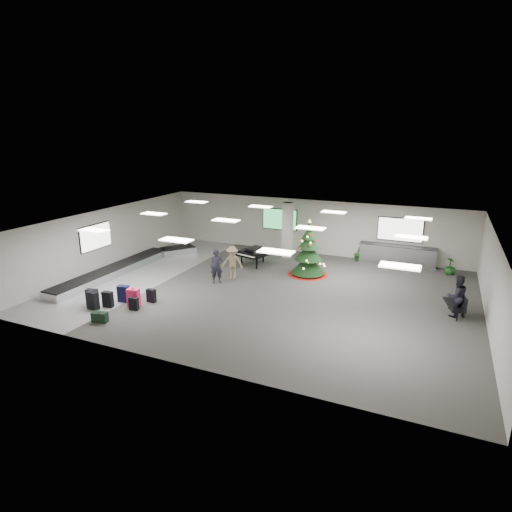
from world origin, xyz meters
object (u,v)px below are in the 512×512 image
at_px(traveler_a, 217,267).
at_px(potted_plant_left, 359,253).
at_px(baggage_carousel, 128,266).
at_px(traveler_bench, 457,296).
at_px(grand_piano, 256,252).
at_px(traveler_b, 232,262).
at_px(bench, 457,302).
at_px(christmas_tree, 308,256).
at_px(pink_suitcase, 134,298).
at_px(service_counter, 397,255).
at_px(potted_plant_right, 450,266).

height_order(traveler_a, potted_plant_left, traveler_a).
bearing_deg(baggage_carousel, traveler_bench, 1.99).
distance_m(grand_piano, potted_plant_left, 5.85).
relative_size(baggage_carousel, traveler_bench, 5.68).
bearing_deg(traveler_b, traveler_bench, -16.60).
distance_m(bench, traveler_a, 10.54).
relative_size(christmas_tree, grand_piano, 1.44).
xyz_separation_m(pink_suitcase, christmas_tree, (5.41, 6.93, 0.60)).
bearing_deg(traveler_bench, traveler_a, -29.44).
distance_m(service_counter, potted_plant_right, 2.76).
xyz_separation_m(baggage_carousel, potted_plant_left, (10.78, 6.58, 0.24)).
bearing_deg(traveler_bench, grand_piano, -48.45).
distance_m(christmas_tree, grand_piano, 3.16).
xyz_separation_m(traveler_a, traveler_b, (0.36, 0.95, -0.01)).
bearing_deg(christmas_tree, traveler_bench, -20.67).
distance_m(christmas_tree, potted_plant_left, 3.98).
height_order(pink_suitcase, potted_plant_right, potted_plant_right).
relative_size(traveler_bench, potted_plant_left, 1.89).
bearing_deg(potted_plant_left, pink_suitcase, -125.11).
distance_m(traveler_bench, potted_plant_right, 5.54).
bearing_deg(grand_piano, potted_plant_left, 46.38).
height_order(bench, traveler_b, traveler_b).
xyz_separation_m(baggage_carousel, grand_piano, (5.78, 3.57, 0.50)).
relative_size(pink_suitcase, potted_plant_right, 0.90).
bearing_deg(traveler_b, christmas_tree, 18.13).
bearing_deg(pink_suitcase, grand_piano, 63.20).
distance_m(baggage_carousel, potted_plant_left, 12.64).
height_order(service_counter, bench, service_counter).
distance_m(baggage_carousel, traveler_a, 5.29).
bearing_deg(potted_plant_left, service_counter, 4.17).
xyz_separation_m(traveler_b, potted_plant_left, (5.17, 5.47, -0.36)).
relative_size(service_counter, potted_plant_left, 4.49).
bearing_deg(traveler_a, traveler_bench, -32.37).
distance_m(potted_plant_left, potted_plant_right, 4.76).
relative_size(pink_suitcase, traveler_b, 0.49).
distance_m(traveler_b, potted_plant_right, 11.09).
relative_size(baggage_carousel, pink_suitcase, 12.05).
bearing_deg(service_counter, traveler_bench, -65.01).
height_order(pink_suitcase, potted_plant_left, potted_plant_left).
relative_size(potted_plant_left, potted_plant_right, 1.00).
relative_size(bench, potted_plant_left, 1.77).
distance_m(christmas_tree, potted_plant_right, 7.27).
height_order(service_counter, potted_plant_left, service_counter).
bearing_deg(traveler_a, pink_suitcase, -148.50).
bearing_deg(baggage_carousel, potted_plant_left, 31.41).
distance_m(baggage_carousel, service_counter, 14.50).
bearing_deg(potted_plant_right, traveler_bench, -87.87).
bearing_deg(grand_piano, potted_plant_right, 29.68).
relative_size(christmas_tree, potted_plant_right, 3.24).
bearing_deg(baggage_carousel, grand_piano, 31.70).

